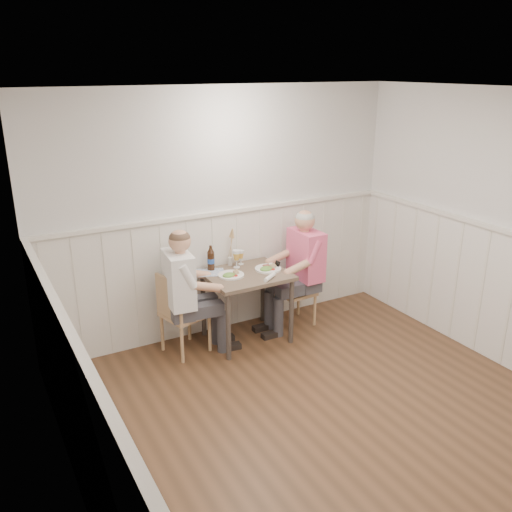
% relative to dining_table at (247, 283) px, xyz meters
% --- Properties ---
extents(ground_plane, '(4.50, 4.50, 0.00)m').
position_rel_dining_table_xyz_m(ground_plane, '(-0.05, -1.84, -0.64)').
color(ground_plane, '#49301E').
extents(room_shell, '(4.04, 4.54, 2.60)m').
position_rel_dining_table_xyz_m(room_shell, '(-0.05, -1.84, 0.88)').
color(room_shell, silver).
rests_on(room_shell, ground).
extents(wainscot, '(4.00, 4.49, 1.34)m').
position_rel_dining_table_xyz_m(wainscot, '(-0.05, -1.15, 0.05)').
color(wainscot, silver).
rests_on(wainscot, ground).
extents(dining_table, '(0.83, 0.70, 0.75)m').
position_rel_dining_table_xyz_m(dining_table, '(0.00, 0.00, 0.00)').
color(dining_table, brown).
rests_on(dining_table, ground).
extents(chair_right, '(0.38, 0.38, 0.79)m').
position_rel_dining_table_xyz_m(chair_right, '(0.70, 0.07, -0.22)').
color(chair_right, tan).
rests_on(chair_right, ground).
extents(chair_left, '(0.49, 0.49, 0.85)m').
position_rel_dining_table_xyz_m(chair_left, '(-0.72, 0.06, -0.18)').
color(chair_left, tan).
rests_on(chair_left, ground).
extents(man_in_pink, '(0.62, 0.43, 1.35)m').
position_rel_dining_table_xyz_m(man_in_pink, '(0.69, -0.00, -0.08)').
color(man_in_pink, '#3F3F47').
rests_on(man_in_pink, ground).
extents(diner_cream, '(0.65, 0.45, 1.34)m').
position_rel_dining_table_xyz_m(diner_cream, '(-0.69, 0.01, -0.08)').
color(diner_cream, '#3F3F47').
rests_on(diner_cream, ground).
extents(plate_man, '(0.28, 0.28, 0.07)m').
position_rel_dining_table_xyz_m(plate_man, '(0.24, -0.02, 0.13)').
color(plate_man, white).
rests_on(plate_man, dining_table).
extents(plate_diner, '(0.27, 0.27, 0.07)m').
position_rel_dining_table_xyz_m(plate_diner, '(-0.19, 0.00, 0.13)').
color(plate_diner, white).
rests_on(plate_diner, dining_table).
extents(beer_glass_a, '(0.06, 0.06, 0.16)m').
position_rel_dining_table_xyz_m(beer_glass_a, '(0.07, 0.26, 0.21)').
color(beer_glass_a, silver).
rests_on(beer_glass_a, dining_table).
extents(beer_glass_b, '(0.08, 0.08, 0.19)m').
position_rel_dining_table_xyz_m(beer_glass_b, '(-0.01, 0.20, 0.24)').
color(beer_glass_b, silver).
rests_on(beer_glass_b, dining_table).
extents(beer_bottle, '(0.08, 0.08, 0.27)m').
position_rel_dining_table_xyz_m(beer_bottle, '(-0.28, 0.26, 0.23)').
color(beer_bottle, black).
rests_on(beer_bottle, dining_table).
extents(rolled_napkin, '(0.18, 0.14, 0.04)m').
position_rel_dining_table_xyz_m(rolled_napkin, '(0.12, -0.26, 0.13)').
color(rolled_napkin, white).
rests_on(rolled_napkin, dining_table).
extents(grass_vase, '(0.05, 0.05, 0.43)m').
position_rel_dining_table_xyz_m(grass_vase, '(-0.04, 0.29, 0.30)').
color(grass_vase, silver).
rests_on(grass_vase, dining_table).
extents(gingham_mat, '(0.34, 0.31, 0.01)m').
position_rel_dining_table_xyz_m(gingham_mat, '(-0.32, 0.19, 0.11)').
color(gingham_mat, '#5476AE').
rests_on(gingham_mat, dining_table).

